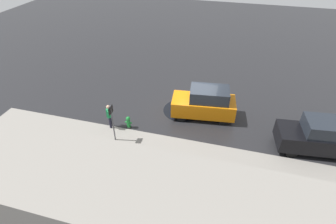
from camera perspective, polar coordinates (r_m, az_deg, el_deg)
name	(u,v)px	position (r m, az deg, el deg)	size (l,w,h in m)	color
ground_plane	(194,114)	(17.20, 5.73, -0.42)	(60.00, 60.00, 0.00)	black
kerb_strip	(180,159)	(14.07, 2.55, -10.27)	(24.00, 3.20, 0.04)	gray
moving_hatchback	(205,103)	(16.49, 8.04, 1.97)	(4.08, 2.17, 2.06)	orange
parked_sedan	(322,136)	(16.13, 30.52, -4.57)	(4.47, 2.21, 1.98)	black
fire_hydrant	(128,122)	(15.96, -8.61, -2.22)	(0.42, 0.31, 0.80)	#197A2D
pedestrian	(109,115)	(15.84, -12.65, -0.55)	(0.32, 0.56, 1.62)	#1E8C4C
metal_railing	(191,166)	(12.82, 5.04, -11.71)	(7.43, 0.04, 1.05)	#B7BABF
sign_post	(112,118)	(14.46, -12.08, -1.38)	(0.07, 0.44, 2.40)	#4C4C51
puddle_patch	(183,110)	(17.47, 3.30, 0.39)	(2.64, 2.64, 0.01)	black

